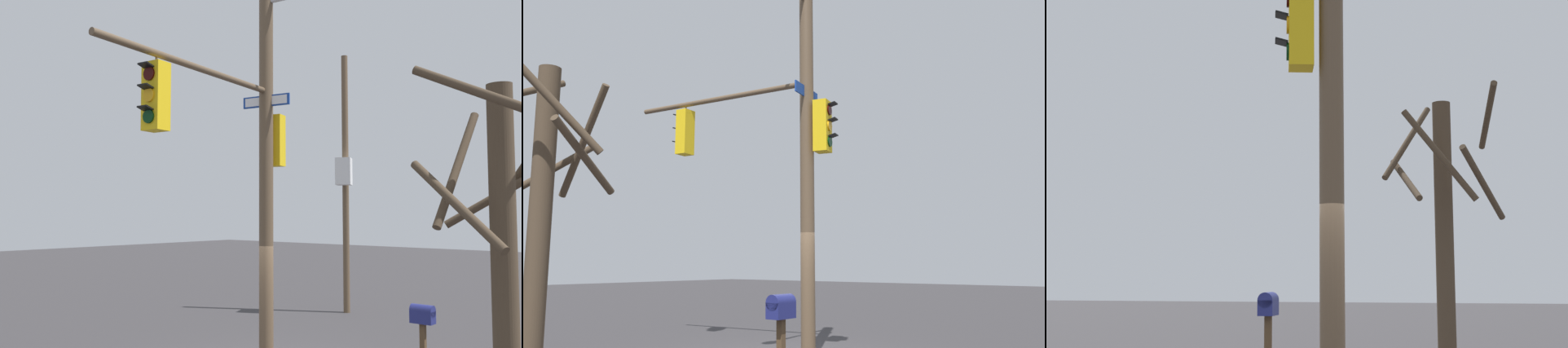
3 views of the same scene
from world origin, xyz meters
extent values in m
cylinder|color=brown|center=(0.27, -0.22, 4.06)|extent=(0.30, 0.30, 8.11)
cylinder|color=brown|center=(-0.09, 2.09, 5.73)|extent=(0.83, 4.64, 0.12)
cube|color=yellow|center=(-0.24, 3.09, 5.03)|extent=(0.40, 0.35, 1.10)
cylinder|color=#2F0403|center=(-0.27, 3.25, 5.37)|extent=(0.22, 0.06, 0.22)
cube|color=black|center=(-0.28, 3.33, 5.49)|extent=(0.23, 0.19, 0.06)
cylinder|color=#F2A814|center=(-0.27, 3.25, 5.03)|extent=(0.22, 0.06, 0.22)
cube|color=black|center=(-0.28, 3.33, 5.15)|extent=(0.23, 0.19, 0.06)
cylinder|color=black|center=(-0.27, 3.25, 4.69)|extent=(0.22, 0.06, 0.22)
cube|color=black|center=(-0.28, 3.33, 4.81)|extent=(0.23, 0.19, 0.06)
cylinder|color=brown|center=(-0.24, 3.09, 5.65)|extent=(0.04, 0.04, 0.15)
cube|color=yellow|center=(0.32, -0.58, 4.72)|extent=(0.42, 0.38, 1.10)
cylinder|color=#2F0403|center=(0.36, -0.74, 5.06)|extent=(0.22, 0.08, 0.22)
cube|color=black|center=(0.38, -0.82, 5.18)|extent=(0.24, 0.21, 0.06)
cylinder|color=#F2A814|center=(0.36, -0.74, 4.72)|extent=(0.22, 0.08, 0.22)
cube|color=black|center=(0.38, -0.82, 4.84)|extent=(0.24, 0.21, 0.06)
cylinder|color=black|center=(0.36, -0.74, 4.38)|extent=(0.22, 0.08, 0.22)
cube|color=black|center=(0.38, -0.82, 4.50)|extent=(0.24, 0.21, 0.06)
cube|color=navy|center=(0.27, -0.22, 5.52)|extent=(1.08, 0.24, 0.24)
cube|color=white|center=(0.26, -0.20, 5.52)|extent=(0.98, 0.20, 0.18)
cylinder|color=brown|center=(2.61, -6.94, 4.17)|extent=(0.21, 0.21, 8.34)
cube|color=white|center=(2.44, -6.57, 4.49)|extent=(0.69, 0.74, 0.86)
cube|color=navy|center=(-2.44, -1.69, 1.17)|extent=(0.44, 0.24, 0.24)
cylinder|color=navy|center=(-2.44, -1.69, 1.29)|extent=(0.44, 0.24, 0.24)
cylinder|color=#483829|center=(-4.87, 1.00, 2.45)|extent=(0.34, 0.34, 4.89)
cylinder|color=#483829|center=(-4.96, 1.85, 4.61)|extent=(1.76, 0.31, 0.95)
cylinder|color=#483829|center=(-4.52, 1.71, 3.30)|extent=(1.53, 0.84, 1.21)
cylinder|color=#483829|center=(-4.25, 0.96, 3.81)|extent=(0.21, 1.34, 1.72)
cylinder|color=#483829|center=(-4.59, 0.34, 3.43)|extent=(1.43, 0.68, 0.96)
camera|label=1|loc=(-7.37, 8.73, 3.17)|focal=39.06mm
camera|label=2|loc=(-9.11, -7.05, 1.87)|focal=38.32mm
camera|label=3|loc=(8.81, 1.23, 1.64)|focal=50.48mm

